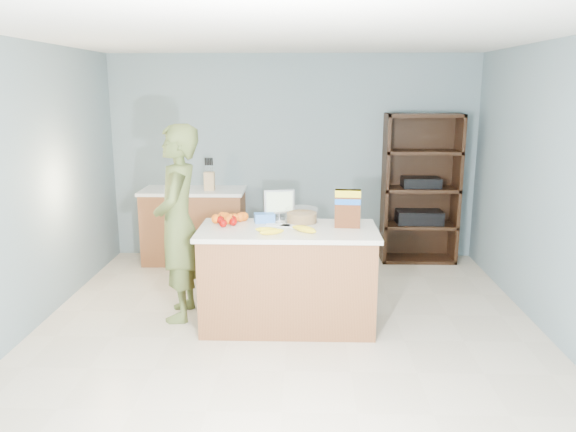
{
  "coord_description": "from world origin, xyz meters",
  "views": [
    {
      "loc": [
        0.14,
        -4.43,
        2.1
      ],
      "look_at": [
        0.0,
        0.35,
        1.0
      ],
      "focal_mm": 35.0,
      "sensor_mm": 36.0,
      "label": 1
    }
  ],
  "objects_px": {
    "tv": "(279,203)",
    "cereal_box": "(348,206)",
    "person": "(178,223)",
    "counter_peninsula": "(288,281)",
    "shelving_unit": "(420,191)"
  },
  "relations": [
    {
      "from": "shelving_unit",
      "to": "cereal_box",
      "type": "xyz_separation_m",
      "value": [
        -1.03,
        -2.0,
        0.23
      ]
    },
    {
      "from": "tv",
      "to": "counter_peninsula",
      "type": "bearing_deg",
      "value": -74.88
    },
    {
      "from": "cereal_box",
      "to": "person",
      "type": "bearing_deg",
      "value": 175.43
    },
    {
      "from": "cereal_box",
      "to": "counter_peninsula",
      "type": "bearing_deg",
      "value": -174.15
    },
    {
      "from": "person",
      "to": "cereal_box",
      "type": "height_order",
      "value": "person"
    },
    {
      "from": "shelving_unit",
      "to": "cereal_box",
      "type": "relative_size",
      "value": 5.38
    },
    {
      "from": "person",
      "to": "counter_peninsula",
      "type": "bearing_deg",
      "value": 76.53
    },
    {
      "from": "shelving_unit",
      "to": "tv",
      "type": "height_order",
      "value": "shelving_unit"
    },
    {
      "from": "tv",
      "to": "cereal_box",
      "type": "distance_m",
      "value": 0.67
    },
    {
      "from": "person",
      "to": "cereal_box",
      "type": "bearing_deg",
      "value": 81.87
    },
    {
      "from": "person",
      "to": "cereal_box",
      "type": "distance_m",
      "value": 1.54
    },
    {
      "from": "counter_peninsula",
      "to": "cereal_box",
      "type": "distance_m",
      "value": 0.86
    },
    {
      "from": "person",
      "to": "tv",
      "type": "bearing_deg",
      "value": 96.05
    },
    {
      "from": "tv",
      "to": "cereal_box",
      "type": "xyz_separation_m",
      "value": [
        0.61,
        -0.28,
        0.04
      ]
    },
    {
      "from": "person",
      "to": "cereal_box",
      "type": "relative_size",
      "value": 5.35
    }
  ]
}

